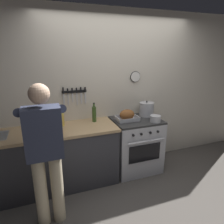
{
  "coord_description": "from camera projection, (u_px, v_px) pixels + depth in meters",
  "views": [
    {
      "loc": [
        -1.2,
        -1.75,
        1.95
      ],
      "look_at": [
        -0.26,
        0.85,
        1.11
      ],
      "focal_mm": 31.97,
      "sensor_mm": 36.0,
      "label": 1
    }
  ],
  "objects": [
    {
      "name": "saucepan",
      "position": [
        155.0,
        119.0,
        3.11
      ],
      "size": [
        0.16,
        0.16,
        0.1
      ],
      "color": "#B7B7BC",
      "rests_on": "stove"
    },
    {
      "name": "bottle_soy_sauce",
      "position": [
        41.0,
        124.0,
        2.77
      ],
      "size": [
        0.06,
        0.06,
        0.21
      ],
      "color": "black",
      "rests_on": "counter_block"
    },
    {
      "name": "cutting_board",
      "position": [
        49.0,
        133.0,
        2.68
      ],
      "size": [
        0.36,
        0.24,
        0.02
      ],
      "primitive_type": "cube",
      "color": "tan",
      "rests_on": "counter_block"
    },
    {
      "name": "wall_back",
      "position": [
        116.0,
        92.0,
        3.37
      ],
      "size": [
        6.0,
        0.13,
        2.6
      ],
      "color": "beige",
      "rests_on": "ground"
    },
    {
      "name": "bottle_cooking_oil",
      "position": [
        62.0,
        118.0,
        2.93
      ],
      "size": [
        0.08,
        0.08,
        0.27
      ],
      "color": "gold",
      "rests_on": "counter_block"
    },
    {
      "name": "person_cook",
      "position": [
        45.0,
        148.0,
        2.15
      ],
      "size": [
        0.51,
        0.63,
        1.66
      ],
      "rotation": [
        0.0,
        0.0,
        1.71
      ],
      "color": "#C6B793",
      "rests_on": "ground"
    },
    {
      "name": "bottle_hot_sauce",
      "position": [
        57.0,
        120.0,
        2.99
      ],
      "size": [
        0.05,
        0.05,
        0.19
      ],
      "color": "red",
      "rests_on": "counter_block"
    },
    {
      "name": "stock_pot",
      "position": [
        146.0,
        109.0,
        3.39
      ],
      "size": [
        0.25,
        0.25,
        0.26
      ],
      "color": "#B7B7BC",
      "rests_on": "stove"
    },
    {
      "name": "bottle_olive_oil",
      "position": [
        94.0,
        114.0,
        3.1
      ],
      "size": [
        0.07,
        0.07,
        0.3
      ],
      "color": "#385623",
      "rests_on": "counter_block"
    },
    {
      "name": "counter_block",
      "position": [
        47.0,
        159.0,
        2.89
      ],
      "size": [
        2.03,
        0.65,
        0.9
      ],
      "color": "#38383D",
      "rests_on": "ground"
    },
    {
      "name": "roasting_pan",
      "position": [
        127.0,
        116.0,
        3.16
      ],
      "size": [
        0.35,
        0.26,
        0.18
      ],
      "color": "#B7B7BC",
      "rests_on": "stove"
    },
    {
      "name": "bottle_wine_red",
      "position": [
        38.0,
        118.0,
        2.88
      ],
      "size": [
        0.07,
        0.07,
        0.32
      ],
      "color": "#47141E",
      "rests_on": "counter_block"
    },
    {
      "name": "stove",
      "position": [
        136.0,
        145.0,
        3.36
      ],
      "size": [
        0.76,
        0.67,
        0.9
      ],
      "color": "#BCBCC1",
      "rests_on": "ground"
    },
    {
      "name": "ground_plane",
      "position": [
        154.0,
        212.0,
        2.53
      ],
      "size": [
        8.0,
        8.0,
        0.0
      ],
      "primitive_type": "plane",
      "color": "#4C4742"
    }
  ]
}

